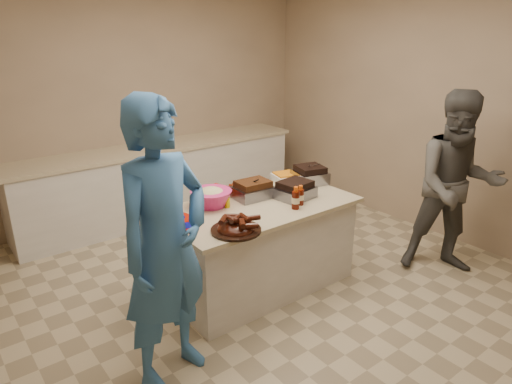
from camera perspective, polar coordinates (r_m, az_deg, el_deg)
room at (r=4.25m, az=2.46°, el=-11.91°), size 4.50×5.00×2.70m
back_counter at (r=5.76m, az=-11.70°, el=1.40°), size 3.60×0.64×0.90m
island at (r=4.29m, az=0.42°, el=-11.56°), size 1.69×0.89×0.80m
rib_platter at (r=3.43m, az=-2.52°, el=-4.92°), size 0.48×0.48×0.15m
pulled_pork_tray at (r=4.09m, az=-0.37°, el=-0.70°), size 0.35×0.27×0.10m
brisket_tray at (r=4.10m, az=4.84°, el=-0.72°), size 0.35×0.31×0.10m
roasting_pan at (r=4.51m, az=6.71°, el=1.17°), size 0.35×0.35×0.12m
coleslaw_bowl at (r=3.91m, az=-5.59°, el=-1.80°), size 0.36×0.36×0.24m
sausage_plate at (r=4.21m, az=-1.71°, el=-0.08°), size 0.37×0.37×0.05m
mac_cheese_dish at (r=4.57m, az=4.09°, el=1.52°), size 0.35×0.29×0.08m
bbq_bottle_a at (r=3.86m, az=4.94°, el=-2.08°), size 0.07×0.07×0.19m
bbq_bottle_b at (r=3.95m, az=5.54°, el=-1.58°), size 0.06×0.06×0.17m
mustard_bottle at (r=3.87m, az=-3.59°, el=-1.94°), size 0.04×0.04×0.12m
sauce_bowl at (r=4.07m, az=-1.74°, el=-0.83°), size 0.13×0.04×0.13m
plate_stack_large at (r=3.65m, az=-10.04°, el=-3.65°), size 0.25×0.25×0.03m
plate_stack_small at (r=3.51m, az=-8.71°, el=-4.56°), size 0.19×0.19×0.03m
plastic_cup at (r=3.79m, az=-11.26°, el=-2.81°), size 0.11×0.10×0.11m
basket_stack at (r=4.07m, az=-5.28°, el=-0.89°), size 0.24×0.20×0.11m
guest_blue at (r=3.44m, az=-10.15°, el=-21.09°), size 1.22×2.02×0.46m
guest_gray at (r=4.92m, az=22.36°, el=-8.78°), size 1.81×1.83×0.66m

